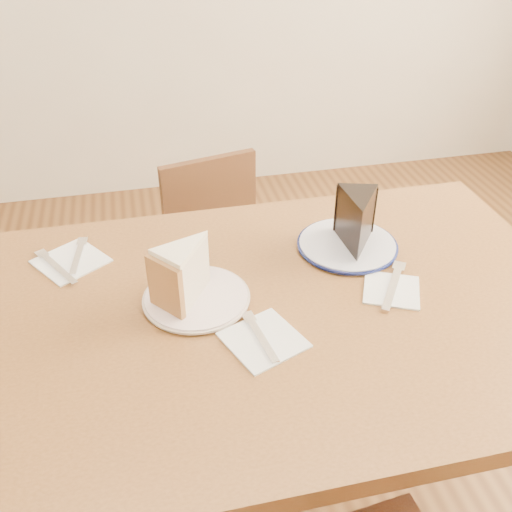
# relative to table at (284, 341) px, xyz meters

# --- Properties ---
(table) EXTENTS (1.20, 0.80, 0.75)m
(table) POSITION_rel_table_xyz_m (0.00, 0.00, 0.00)
(table) COLOR #523116
(table) RESTS_ON ground
(chair_far) EXTENTS (0.43, 0.43, 0.73)m
(chair_far) POSITION_rel_table_xyz_m (-0.02, 0.62, -0.24)
(chair_far) COLOR #381F10
(chair_far) RESTS_ON ground
(plate_cream) EXTENTS (0.20, 0.20, 0.01)m
(plate_cream) POSITION_rel_table_xyz_m (-0.17, 0.05, 0.10)
(plate_cream) COLOR silver
(plate_cream) RESTS_ON table
(plate_navy) EXTENTS (0.21, 0.21, 0.01)m
(plate_navy) POSITION_rel_table_xyz_m (0.19, 0.16, 0.10)
(plate_navy) COLOR silver
(plate_navy) RESTS_ON table
(carrot_cake) EXTENTS (0.14, 0.14, 0.11)m
(carrot_cake) POSITION_rel_table_xyz_m (-0.18, 0.06, 0.16)
(carrot_cake) COLOR beige
(carrot_cake) RESTS_ON plate_cream
(chocolate_cake) EXTENTS (0.12, 0.14, 0.11)m
(chocolate_cake) POSITION_rel_table_xyz_m (0.20, 0.15, 0.17)
(chocolate_cake) COLOR black
(chocolate_cake) RESTS_ON plate_navy
(napkin_cream) EXTENTS (0.17, 0.17, 0.00)m
(napkin_cream) POSITION_rel_table_xyz_m (-0.07, -0.09, 0.10)
(napkin_cream) COLOR white
(napkin_cream) RESTS_ON table
(napkin_navy) EXTENTS (0.15, 0.15, 0.00)m
(napkin_navy) POSITION_rel_table_xyz_m (0.22, -0.01, 0.10)
(napkin_navy) COLOR white
(napkin_navy) RESTS_ON table
(napkin_spare) EXTENTS (0.18, 0.18, 0.00)m
(napkin_spare) POSITION_rel_table_xyz_m (-0.42, 0.24, 0.10)
(napkin_spare) COLOR white
(napkin_spare) RESTS_ON table
(fork_cream) EXTENTS (0.04, 0.14, 0.00)m
(fork_cream) POSITION_rel_table_xyz_m (-0.07, -0.09, 0.10)
(fork_cream) COLOR silver
(fork_cream) RESTS_ON napkin_cream
(knife_navy) EXTENTS (0.11, 0.15, 0.00)m
(knife_navy) POSITION_rel_table_xyz_m (0.23, 0.00, 0.10)
(knife_navy) COLOR silver
(knife_navy) RESTS_ON napkin_navy
(fork_spare) EXTENTS (0.03, 0.14, 0.00)m
(fork_spare) POSITION_rel_table_xyz_m (-0.40, 0.25, 0.10)
(fork_spare) COLOR silver
(fork_spare) RESTS_ON napkin_spare
(knife_spare) EXTENTS (0.09, 0.15, 0.00)m
(knife_spare) POSITION_rel_table_xyz_m (-0.44, 0.22, 0.10)
(knife_spare) COLOR silver
(knife_spare) RESTS_ON napkin_spare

